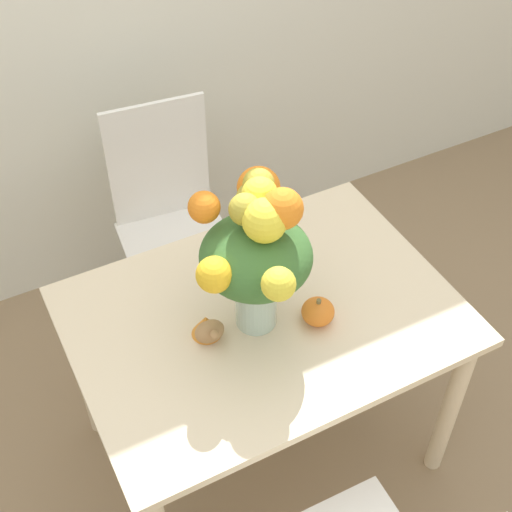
{
  "coord_description": "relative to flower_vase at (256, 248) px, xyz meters",
  "views": [
    {
      "loc": [
        -0.68,
        -1.26,
        2.4
      ],
      "look_at": [
        -0.04,
        -0.02,
        1.03
      ],
      "focal_mm": 50.0,
      "sensor_mm": 36.0,
      "label": 1
    }
  ],
  "objects": [
    {
      "name": "dining_chair_near_window",
      "position": [
        0.03,
        0.78,
        -0.54
      ],
      "size": [
        0.46,
        0.46,
        0.99
      ],
      "rotation": [
        0.0,
        0.0,
        -0.1
      ],
      "color": "white",
      "rests_on": "ground_plane"
    },
    {
      "name": "ground_plane",
      "position": [
        0.03,
        0.0,
        -1.05
      ],
      "size": [
        12.0,
        12.0,
        0.0
      ],
      "primitive_type": "plane",
      "color": "#8E7556"
    },
    {
      "name": "dining_table",
      "position": [
        0.03,
        0.0,
        -0.41
      ],
      "size": [
        1.17,
        0.84,
        0.75
      ],
      "color": "beige",
      "rests_on": "ground_plane"
    },
    {
      "name": "pumpkin",
      "position": [
        0.16,
        -0.1,
        -0.25
      ],
      "size": [
        0.1,
        0.1,
        0.09
      ],
      "color": "orange",
      "rests_on": "dining_table"
    },
    {
      "name": "flower_vase",
      "position": [
        0.0,
        0.0,
        0.0
      ],
      "size": [
        0.36,
        0.45,
        0.5
      ],
      "color": "#B2CCBC",
      "rests_on": "dining_table"
    },
    {
      "name": "turkey_figurine",
      "position": [
        -0.16,
        0.0,
        -0.26
      ],
      "size": [
        0.09,
        0.12,
        0.07
      ],
      "color": "#A87A4C",
      "rests_on": "dining_table"
    }
  ]
}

